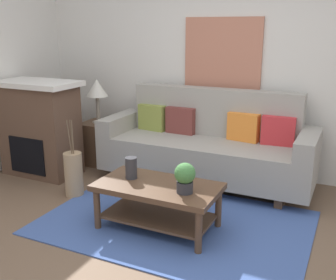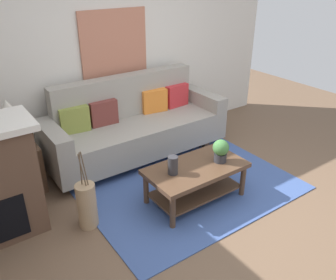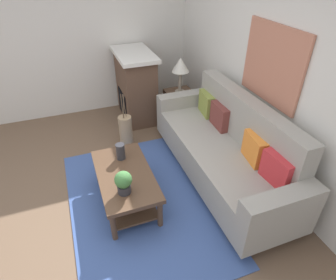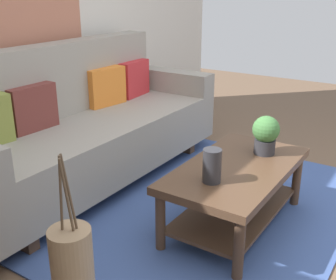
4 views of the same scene
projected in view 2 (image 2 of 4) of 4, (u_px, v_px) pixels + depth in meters
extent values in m
plane|color=brown|center=(222.00, 212.00, 3.80)|extent=(9.22, 9.22, 0.00)
cube|color=silver|center=(120.00, 50.00, 4.78)|extent=(5.22, 0.10, 2.70)
cube|color=#3D5693|center=(193.00, 189.00, 4.16)|extent=(2.44, 1.63, 0.01)
cube|color=gray|center=(138.00, 136.00, 4.75)|extent=(2.05, 0.84, 0.40)
cube|color=gray|center=(125.00, 95.00, 4.77)|extent=(2.05, 0.20, 0.56)
cube|color=gray|center=(55.00, 152.00, 4.12)|extent=(0.20, 0.84, 0.60)
cube|color=gray|center=(202.00, 111.00, 5.28)|extent=(0.20, 0.84, 0.60)
cube|color=#513826|center=(75.00, 173.00, 4.39)|extent=(0.08, 0.74, 0.12)
cube|color=#513826|center=(191.00, 136.00, 5.34)|extent=(0.08, 0.74, 0.12)
cube|color=olive|center=(75.00, 120.00, 4.32)|extent=(0.37, 0.16, 0.32)
cube|color=brown|center=(104.00, 113.00, 4.52)|extent=(0.36, 0.14, 0.32)
cube|color=orange|center=(154.00, 101.00, 4.93)|extent=(0.37, 0.17, 0.32)
cube|color=red|center=(177.00, 96.00, 5.13)|extent=(0.37, 0.15, 0.32)
cube|color=#513826|center=(196.00, 168.00, 3.82)|extent=(1.10, 0.60, 0.05)
cube|color=#513826|center=(195.00, 190.00, 3.95)|extent=(0.98, 0.50, 0.02)
cylinder|color=#513826|center=(173.00, 212.00, 3.48)|extent=(0.06, 0.06, 0.38)
cylinder|color=#513826|center=(243.00, 181.00, 3.99)|extent=(0.06, 0.06, 0.38)
cylinder|color=#513826|center=(146.00, 189.00, 3.85)|extent=(0.06, 0.06, 0.38)
cylinder|color=#513826|center=(213.00, 163.00, 4.35)|extent=(0.06, 0.06, 0.38)
cylinder|color=#2D2D33|center=(173.00, 165.00, 3.64)|extent=(0.11, 0.11, 0.20)
cylinder|color=#2D2D33|center=(220.00, 157.00, 3.89)|extent=(0.14, 0.14, 0.10)
sphere|color=#40773B|center=(221.00, 148.00, 3.83)|extent=(0.18, 0.18, 0.18)
cube|color=#513826|center=(20.00, 169.00, 4.04)|extent=(0.44, 0.44, 0.56)
cylinder|color=gray|center=(15.00, 147.00, 3.91)|extent=(0.16, 0.16, 0.02)
cylinder|color=gray|center=(13.00, 134.00, 3.84)|extent=(0.05, 0.05, 0.35)
cone|color=beige|center=(7.00, 109.00, 3.71)|extent=(0.28, 0.28, 0.22)
cylinder|color=tan|center=(87.00, 205.00, 3.50)|extent=(0.20, 0.20, 0.48)
cylinder|color=brown|center=(84.00, 169.00, 3.32)|extent=(0.04, 0.04, 0.36)
cylinder|color=brown|center=(81.00, 169.00, 3.32)|extent=(0.01, 0.04, 0.36)
cylinder|color=brown|center=(82.00, 170.00, 3.29)|extent=(0.05, 0.01, 0.36)
cube|color=#B77056|center=(114.00, 43.00, 4.62)|extent=(0.95, 0.03, 0.84)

